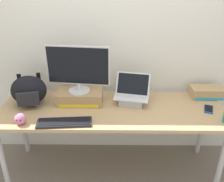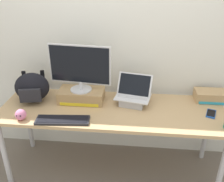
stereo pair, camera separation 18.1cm
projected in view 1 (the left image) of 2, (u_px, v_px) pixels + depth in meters
The scene contains 11 objects.
ground_plane at pixel (112, 169), 2.66m from camera, with size 20.00×20.00×0.00m, color #70665B.
back_wall at pixel (112, 36), 2.48m from camera, with size 7.00×0.10×2.60m, color silver.
desk at pixel (112, 115), 2.36m from camera, with size 2.07×0.69×0.74m.
toner_box_yellow at pixel (80, 97), 2.41m from camera, with size 0.43×0.24×0.12m.
desktop_monitor at pixel (78, 69), 2.28m from camera, with size 0.58×0.20×0.44m.
open_laptop at pixel (132, 97), 2.40m from camera, with size 0.36×0.28×0.27m.
external_keyboard at pixel (64, 122), 2.10m from camera, with size 0.46×0.18×0.02m.
messenger_backpack at pixel (29, 91), 2.34m from camera, with size 0.36×0.30×0.29m.
cell_phone at pixel (209, 109), 2.31m from camera, with size 0.12×0.17×0.01m.
plush_toy at pixel (20, 119), 2.08m from camera, with size 0.10×0.10×0.10m.
toner_box_cyan at pixel (207, 92), 2.52m from camera, with size 0.32×0.18×0.10m.
Camera 1 is at (0.02, -2.01, 1.92)m, focal length 40.45 mm.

